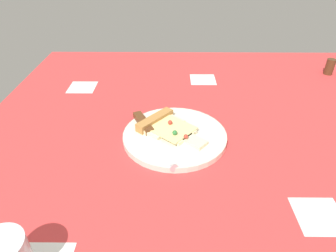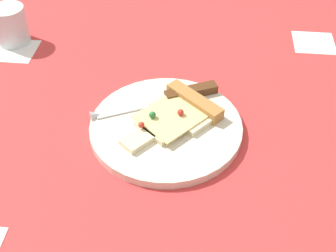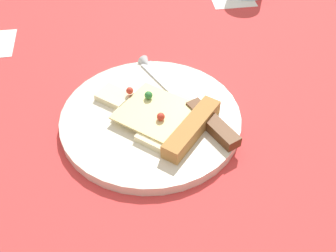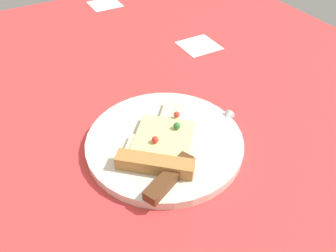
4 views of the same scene
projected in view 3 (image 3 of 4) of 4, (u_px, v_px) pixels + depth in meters
The scene contains 4 objects.
ground_plane at pixel (85, 143), 61.21cm from camera, with size 128.58×128.58×3.00cm.
plate at pixel (151, 119), 61.55cm from camera, with size 26.59×26.59×1.53cm, color silver.
pizza_slice at pixel (165, 118), 59.47cm from camera, with size 18.25×17.30×2.50cm.
knife at pixel (193, 106), 61.49cm from camera, with size 12.12×22.61×2.45cm.
Camera 3 is at (-5.95, 42.66, 43.73)cm, focal length 44.46 mm.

